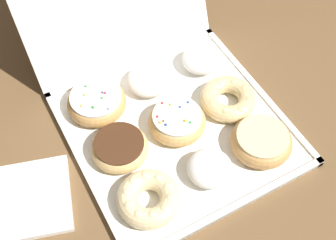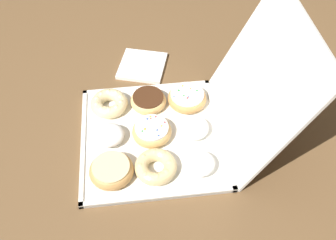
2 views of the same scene
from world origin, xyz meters
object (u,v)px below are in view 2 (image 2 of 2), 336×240
(sprinkle_donut_6, at_px, (187,98))
(napkin_stack, at_px, (142,66))
(powdered_filled_donut_8, at_px, (200,163))
(donut_box, at_px, (152,137))
(powdered_filled_donut_1, at_px, (110,134))
(sprinkle_donut_4, at_px, (151,131))
(glazed_ring_donut_2, at_px, (112,170))
(chocolate_frosted_donut_3, at_px, (147,100))
(powdered_filled_donut_7, at_px, (193,128))
(cruller_donut_5, at_px, (155,167))
(cruller_donut_0, at_px, (109,103))

(sprinkle_donut_6, bearing_deg, napkin_stack, -146.71)
(powdered_filled_donut_8, bearing_deg, sprinkle_donut_6, 179.32)
(donut_box, bearing_deg, powdered_filled_donut_1, -91.97)
(sprinkle_donut_4, height_order, powdered_filled_donut_8, same)
(glazed_ring_donut_2, relative_size, chocolate_frosted_donut_3, 1.08)
(powdered_filled_donut_1, distance_m, chocolate_frosted_donut_3, 0.17)
(napkin_stack, bearing_deg, sprinkle_donut_6, 33.29)
(sprinkle_donut_4, xyz_separation_m, powdered_filled_donut_8, (0.13, 0.12, 0.00))
(chocolate_frosted_donut_3, xyz_separation_m, powdered_filled_donut_8, (0.25, 0.12, 0.00))
(sprinkle_donut_6, relative_size, napkin_stack, 0.80)
(powdered_filled_donut_1, bearing_deg, powdered_filled_donut_8, 61.47)
(glazed_ring_donut_2, relative_size, sprinkle_donut_6, 0.98)
(powdered_filled_donut_8, bearing_deg, powdered_filled_donut_7, 178.52)
(chocolate_frosted_donut_3, distance_m, cruller_donut_5, 0.24)
(powdered_filled_donut_8, bearing_deg, napkin_stack, -164.21)
(sprinkle_donut_4, height_order, powdered_filled_donut_7, sprinkle_donut_4)
(cruller_donut_0, relative_size, powdered_filled_donut_8, 1.38)
(powdered_filled_donut_1, distance_m, glazed_ring_donut_2, 0.12)
(cruller_donut_0, xyz_separation_m, powdered_filled_donut_7, (0.13, 0.24, 0.00))
(powdered_filled_donut_1, relative_size, sprinkle_donut_6, 0.70)
(donut_box, xyz_separation_m, glazed_ring_donut_2, (0.12, -0.12, 0.03))
(powdered_filled_donut_1, xyz_separation_m, sprinkle_donut_4, (0.00, 0.12, -0.00))
(glazed_ring_donut_2, distance_m, sprinkle_donut_4, 0.16)
(cruller_donut_0, relative_size, sprinkle_donut_4, 1.00)
(glazed_ring_donut_2, relative_size, powdered_filled_donut_8, 1.44)
(cruller_donut_0, distance_m, napkin_stack, 0.22)
(cruller_donut_0, relative_size, cruller_donut_5, 1.00)
(chocolate_frosted_donut_3, relative_size, sprinkle_donut_6, 0.91)
(powdered_filled_donut_1, height_order, sprinkle_donut_4, sprinkle_donut_4)
(cruller_donut_0, height_order, glazed_ring_donut_2, same)
(sprinkle_donut_4, relative_size, napkin_stack, 0.75)
(powdered_filled_donut_1, bearing_deg, cruller_donut_5, 43.84)
(donut_box, distance_m, sprinkle_donut_6, 0.17)
(chocolate_frosted_donut_3, height_order, napkin_stack, chocolate_frosted_donut_3)
(powdered_filled_donut_8, bearing_deg, powdered_filled_donut_1, -118.53)
(donut_box, bearing_deg, powdered_filled_donut_7, 89.21)
(donut_box, distance_m, powdered_filled_donut_8, 0.17)
(cruller_donut_0, height_order, powdered_filled_donut_8, powdered_filled_donut_8)
(powdered_filled_donut_8, bearing_deg, chocolate_frosted_donut_3, -154.30)
(glazed_ring_donut_2, bearing_deg, cruller_donut_0, -179.43)
(sprinkle_donut_6, bearing_deg, powdered_filled_donut_7, 0.15)
(glazed_ring_donut_2, height_order, powdered_filled_donut_7, powdered_filled_donut_7)
(glazed_ring_donut_2, distance_m, sprinkle_donut_6, 0.33)
(cruller_donut_5, distance_m, powdered_filled_donut_8, 0.12)
(glazed_ring_donut_2, distance_m, cruller_donut_5, 0.11)
(glazed_ring_donut_2, distance_m, napkin_stack, 0.44)
(cruller_donut_0, height_order, chocolate_frosted_donut_3, cruller_donut_0)
(sprinkle_donut_4, bearing_deg, glazed_ring_donut_2, -43.75)
(glazed_ring_donut_2, distance_m, powdered_filled_donut_8, 0.23)
(sprinkle_donut_4, distance_m, powdered_filled_donut_7, 0.12)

